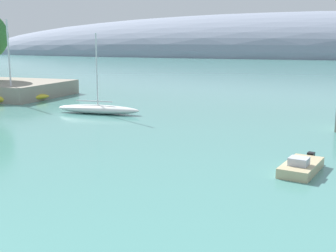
# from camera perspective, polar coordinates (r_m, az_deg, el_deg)

# --- Properties ---
(distant_ridge) EXTENTS (379.77, 85.12, 41.69)m
(distant_ridge) POSITION_cam_1_polar(r_m,az_deg,el_deg) (220.47, 17.25, 8.73)
(distant_ridge) COLOR gray
(distant_ridge) RESTS_ON ground
(sailboat_white_near_shore) EXTENTS (8.48, 2.23, 7.55)m
(sailboat_white_near_shore) POSITION_cam_1_polar(r_m,az_deg,el_deg) (41.94, -9.20, 2.24)
(sailboat_white_near_shore) COLOR white
(sailboat_white_near_shore) RESTS_ON water
(sailboat_yellow_mid_mooring) EXTENTS (7.35, 7.75, 9.20)m
(sailboat_yellow_mid_mooring) POSITION_cam_1_polar(r_m,az_deg,el_deg) (52.40, -19.87, 3.55)
(sailboat_yellow_mid_mooring) COLOR yellow
(sailboat_yellow_mid_mooring) RESTS_ON water
(motorboat_sand_alongside_breakwater) EXTENTS (2.25, 4.16, 0.92)m
(motorboat_sand_alongside_breakwater) POSITION_cam_1_polar(r_m,az_deg,el_deg) (23.87, 17.11, -5.12)
(motorboat_sand_alongside_breakwater) COLOR #C6B284
(motorboat_sand_alongside_breakwater) RESTS_ON water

